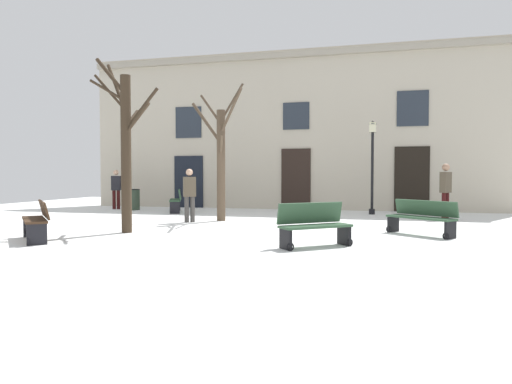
{
  "coord_description": "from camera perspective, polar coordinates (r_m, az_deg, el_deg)",
  "views": [
    {
      "loc": [
        3.64,
        -12.52,
        1.5
      ],
      "look_at": [
        0.0,
        1.43,
        0.95
      ],
      "focal_mm": 33.16,
      "sensor_mm": 36.0,
      "label": 1
    }
  ],
  "objects": [
    {
      "name": "person_by_shop_door",
      "position": [
        20.92,
        -16.52,
        0.53
      ],
      "size": [
        0.43,
        0.34,
        1.67
      ],
      "rotation": [
        0.0,
        0.0,
        3.5
      ],
      "color": "#350F0F",
      "rests_on": "ground"
    },
    {
      "name": "tree_right_of_center",
      "position": [
        15.09,
        -4.29,
        4.14
      ],
      "size": [
        2.17,
        1.52,
        4.37
      ],
      "color": "#4C3D2D",
      "rests_on": "ground"
    },
    {
      "name": "person_near_bench",
      "position": [
        16.69,
        21.9,
        0.44
      ],
      "size": [
        0.41,
        0.44,
        1.84
      ],
      "rotation": [
        0.0,
        0.0,
        4.06
      ],
      "color": "#350F0F",
      "rests_on": "ground"
    },
    {
      "name": "streetlamp",
      "position": [
        18.02,
        13.86,
        4.15
      ],
      "size": [
        0.3,
        0.3,
        3.47
      ],
      "color": "black",
      "rests_on": "ground"
    },
    {
      "name": "ground_plane",
      "position": [
        13.13,
        -1.58,
        -4.37
      ],
      "size": [
        28.99,
        28.99,
        0.0
      ],
      "primitive_type": "plane",
      "color": "white"
    },
    {
      "name": "bench_facing_shops",
      "position": [
        18.72,
        -9.57,
        -0.98
      ],
      "size": [
        1.02,
        1.64,
        0.9
      ],
      "rotation": [
        0.0,
        0.0,
        5.11
      ],
      "color": "#2D4C33",
      "rests_on": "ground"
    },
    {
      "name": "litter_bin",
      "position": [
        20.27,
        -14.51,
        -0.87
      ],
      "size": [
        0.5,
        0.5,
        0.87
      ],
      "color": "#2D3D2D",
      "rests_on": "ground"
    },
    {
      "name": "bench_back_to_back_left",
      "position": [
        11.73,
        -24.91,
        -3.05
      ],
      "size": [
        1.48,
        1.53,
        0.9
      ],
      "rotation": [
        0.0,
        0.0,
        5.46
      ],
      "color": "#3D2819",
      "rests_on": "ground"
    },
    {
      "name": "person_strolling",
      "position": [
        14.78,
        -8.02,
        -0.09
      ],
      "size": [
        0.44,
        0.38,
        1.66
      ],
      "rotation": [
        0.0,
        0.0,
        0.5
      ],
      "color": "#403D3A",
      "rests_on": "ground"
    },
    {
      "name": "bench_by_litter_bin",
      "position": [
        12.27,
        19.36,
        -2.87
      ],
      "size": [
        1.64,
        1.49,
        0.86
      ],
      "rotation": [
        0.0,
        0.0,
        5.58
      ],
      "color": "#2D4C33",
      "rests_on": "ground"
    },
    {
      "name": "bench_far_corner",
      "position": [
        9.79,
        7.03,
        -3.99
      ],
      "size": [
        1.5,
        1.37,
        0.91
      ],
      "rotation": [
        0.0,
        0.0,
        0.69
      ],
      "color": "#2D4C33",
      "rests_on": "ground"
    },
    {
      "name": "tree_foreground",
      "position": [
        12.54,
        -15.48,
        5.62
      ],
      "size": [
        1.83,
        1.36,
        4.49
      ],
      "color": "#382B1E",
      "rests_on": "ground"
    },
    {
      "name": "building_facade",
      "position": [
        20.28,
        4.27,
        7.6
      ],
      "size": [
        18.12,
        0.6,
        6.72
      ],
      "color": "#BCB29E",
      "rests_on": "ground"
    }
  ]
}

